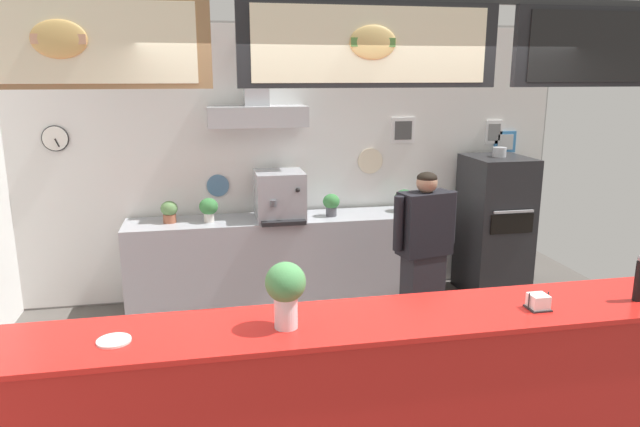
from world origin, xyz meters
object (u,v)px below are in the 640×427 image
at_px(potted_basil, 331,203).
at_px(condiment_plate, 114,341).
at_px(napkin_holder, 538,302).
at_px(pepper_grinder, 639,278).
at_px(basil_vase, 286,291).
at_px(potted_rosemary, 209,208).
at_px(pizza_oven, 494,226).
at_px(espresso_machine, 280,195).
at_px(potted_thyme, 404,199).
at_px(shop_worker, 423,262).
at_px(potted_sage, 169,211).

bearing_deg(potted_basil, condiment_plate, -122.48).
relative_size(napkin_holder, pepper_grinder, 0.45).
bearing_deg(napkin_holder, basil_vase, 178.55).
xyz_separation_m(potted_rosemary, condiment_plate, (-0.52, -2.73, -0.06)).
height_order(basil_vase, pepper_grinder, basil_vase).
bearing_deg(pepper_grinder, potted_basil, 114.96).
distance_m(potted_rosemary, basil_vase, 2.76).
relative_size(pizza_oven, potted_rosemary, 6.75).
xyz_separation_m(pizza_oven, basil_vase, (-2.62, -2.65, 0.47)).
xyz_separation_m(espresso_machine, potted_thyme, (1.33, 0.06, -0.11)).
bearing_deg(shop_worker, condiment_plate, 19.57).
xyz_separation_m(condiment_plate, napkin_holder, (2.37, -0.04, 0.03)).
height_order(potted_basil, napkin_holder, potted_basil).
distance_m(shop_worker, napkin_holder, 1.44).
bearing_deg(potted_basil, espresso_machine, 179.02).
bearing_deg(pepper_grinder, espresso_machine, 123.15).
xyz_separation_m(pizza_oven, potted_thyme, (-0.97, 0.14, 0.31)).
bearing_deg(pizza_oven, espresso_machine, 177.85).
distance_m(potted_basil, pepper_grinder, 3.05).
distance_m(shop_worker, potted_rosemary, 2.18).
bearing_deg(basil_vase, pepper_grinder, -0.94).
distance_m(potted_sage, pepper_grinder, 4.03).
distance_m(pizza_oven, condiment_plate, 4.41).
xyz_separation_m(potted_basil, condiment_plate, (-1.74, -2.73, -0.05)).
height_order(pizza_oven, potted_basil, pizza_oven).
relative_size(shop_worker, potted_sage, 7.45).
distance_m(potted_thyme, pepper_grinder, 2.87).
bearing_deg(espresso_machine, pepper_grinder, -56.85).
height_order(shop_worker, potted_thyme, shop_worker).
bearing_deg(potted_thyme, potted_sage, -179.59).
distance_m(pizza_oven, potted_basil, 1.80).
bearing_deg(espresso_machine, potted_sage, 177.94).
bearing_deg(condiment_plate, basil_vase, 0.07).
xyz_separation_m(potted_thyme, basil_vase, (-1.65, -2.80, 0.16)).
distance_m(condiment_plate, basil_vase, 0.91).
bearing_deg(pepper_grinder, shop_worker, 119.67).
distance_m(condiment_plate, pepper_grinder, 3.03).
xyz_separation_m(condiment_plate, basil_vase, (0.89, 0.00, 0.20)).
bearing_deg(pizza_oven, condiment_plate, -142.91).
height_order(potted_rosemary, condiment_plate, potted_rosemary).
height_order(shop_worker, potted_rosemary, shop_worker).
bearing_deg(pizza_oven, potted_thyme, 171.68).
height_order(potted_thyme, basil_vase, basil_vase).
relative_size(shop_worker, napkin_holder, 12.27).
relative_size(espresso_machine, potted_rosemary, 2.38).
height_order(pizza_oven, potted_sage, pizza_oven).
bearing_deg(condiment_plate, potted_basil, 57.52).
distance_m(potted_basil, potted_thyme, 0.80).
distance_m(espresso_machine, napkin_holder, 3.01).
xyz_separation_m(potted_sage, potted_basil, (1.60, -0.05, 0.02)).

